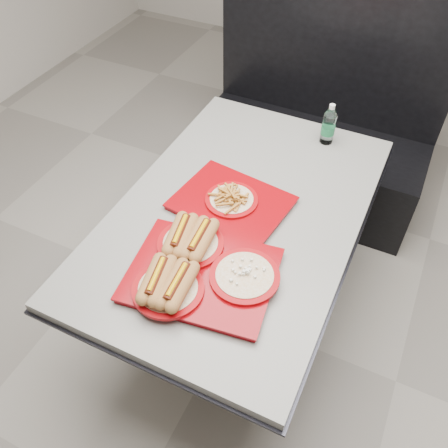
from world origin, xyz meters
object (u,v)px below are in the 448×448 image
at_px(booth_bench, 314,134).
at_px(tray_near, 196,268).
at_px(diner_table, 238,239).
at_px(tray_far, 232,201).
at_px(water_bottle, 329,126).

distance_m(booth_bench, tray_near, 1.50).
height_order(diner_table, tray_far, tray_far).
distance_m(diner_table, booth_bench, 1.11).
relative_size(tray_near, tray_far, 1.15).
relative_size(diner_table, tray_near, 2.66).
height_order(diner_table, water_bottle, water_bottle).
relative_size(diner_table, tray_far, 3.05).
height_order(diner_table, booth_bench, booth_bench).
bearing_deg(booth_bench, diner_table, -90.00).
bearing_deg(tray_far, booth_bench, 88.01).
xyz_separation_m(tray_near, water_bottle, (0.17, 0.93, 0.04)).
xyz_separation_m(tray_near, tray_far, (-0.04, 0.36, -0.01)).
bearing_deg(booth_bench, tray_near, -89.99).
relative_size(tray_near, water_bottle, 2.79).
bearing_deg(diner_table, water_bottle, 73.32).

